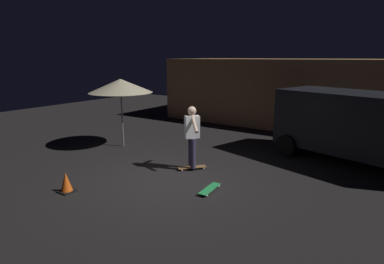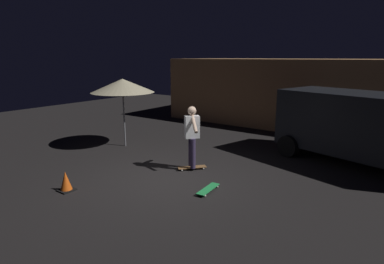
{
  "view_description": "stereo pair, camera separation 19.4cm",
  "coord_description": "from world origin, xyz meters",
  "px_view_note": "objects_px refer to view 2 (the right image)",
  "views": [
    {
      "loc": [
        4.85,
        -5.94,
        3.01
      ],
      "look_at": [
        0.09,
        0.98,
        1.05
      ],
      "focal_mm": 30.27,
      "sensor_mm": 36.0,
      "label": 1
    },
    {
      "loc": [
        5.01,
        -5.83,
        3.01
      ],
      "look_at": [
        0.09,
        0.98,
        1.05
      ],
      "focal_mm": 30.27,
      "sensor_mm": 36.0,
      "label": 2
    }
  ],
  "objects_px": {
    "skateboard_spare": "(208,189)",
    "traffic_cone": "(66,182)",
    "parked_van": "(365,125)",
    "skateboard_ridden": "(192,167)",
    "patio_umbrella": "(123,86)",
    "skater": "(192,132)"
  },
  "relations": [
    {
      "from": "skateboard_spare",
      "to": "traffic_cone",
      "type": "bearing_deg",
      "value": -144.9
    },
    {
      "from": "parked_van",
      "to": "skateboard_ridden",
      "type": "height_order",
      "value": "parked_van"
    },
    {
      "from": "patio_umbrella",
      "to": "skateboard_spare",
      "type": "distance_m",
      "value": 5.13
    },
    {
      "from": "patio_umbrella",
      "to": "traffic_cone",
      "type": "relative_size",
      "value": 5.0
    },
    {
      "from": "patio_umbrella",
      "to": "parked_van",
      "type": "bearing_deg",
      "value": 20.35
    },
    {
      "from": "skateboard_ridden",
      "to": "traffic_cone",
      "type": "xyz_separation_m",
      "value": [
        -1.49,
        -2.87,
        0.16
      ]
    },
    {
      "from": "skateboard_spare",
      "to": "skater",
      "type": "relative_size",
      "value": 0.48
    },
    {
      "from": "patio_umbrella",
      "to": "skateboard_ridden",
      "type": "bearing_deg",
      "value": -10.19
    },
    {
      "from": "patio_umbrella",
      "to": "skateboard_spare",
      "type": "xyz_separation_m",
      "value": [
        4.45,
        -1.58,
        -2.02
      ]
    },
    {
      "from": "patio_umbrella",
      "to": "skater",
      "type": "xyz_separation_m",
      "value": [
        3.27,
        -0.59,
        -1.04
      ]
    },
    {
      "from": "traffic_cone",
      "to": "patio_umbrella",
      "type": "bearing_deg",
      "value": 117.2
    },
    {
      "from": "parked_van",
      "to": "skateboard_ridden",
      "type": "relative_size",
      "value": 6.86
    },
    {
      "from": "skateboard_ridden",
      "to": "skateboard_spare",
      "type": "bearing_deg",
      "value": -40.27
    },
    {
      "from": "skateboard_ridden",
      "to": "skateboard_spare",
      "type": "height_order",
      "value": "same"
    },
    {
      "from": "skateboard_spare",
      "to": "patio_umbrella",
      "type": "bearing_deg",
      "value": 160.4
    },
    {
      "from": "parked_van",
      "to": "skater",
      "type": "bearing_deg",
      "value": -139.22
    },
    {
      "from": "skateboard_spare",
      "to": "traffic_cone",
      "type": "height_order",
      "value": "traffic_cone"
    },
    {
      "from": "parked_van",
      "to": "traffic_cone",
      "type": "xyz_separation_m",
      "value": [
        -5.16,
        -6.03,
        -0.95
      ]
    },
    {
      "from": "skateboard_ridden",
      "to": "traffic_cone",
      "type": "bearing_deg",
      "value": -117.51
    },
    {
      "from": "patio_umbrella",
      "to": "skater",
      "type": "distance_m",
      "value": 3.48
    },
    {
      "from": "parked_van",
      "to": "skateboard_ridden",
      "type": "distance_m",
      "value": 4.97
    },
    {
      "from": "parked_van",
      "to": "traffic_cone",
      "type": "bearing_deg",
      "value": -130.55
    }
  ]
}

